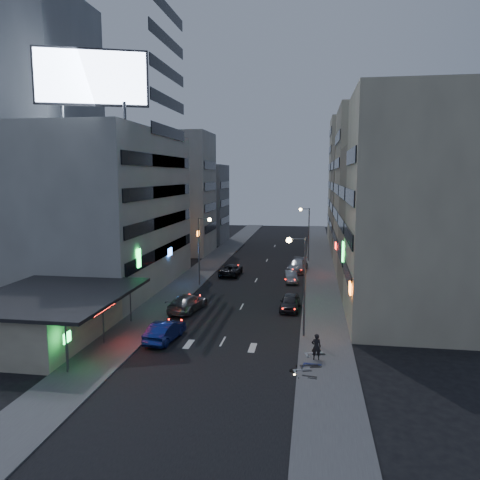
% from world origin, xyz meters
% --- Properties ---
extents(ground, '(180.00, 180.00, 0.00)m').
position_xyz_m(ground, '(0.00, 0.00, 0.00)').
color(ground, black).
rests_on(ground, ground).
extents(sidewalk_left, '(4.00, 120.00, 0.12)m').
position_xyz_m(sidewalk_left, '(-8.00, 30.00, 0.06)').
color(sidewalk_left, '#4C4C4F').
rests_on(sidewalk_left, ground).
extents(sidewalk_right, '(4.00, 120.00, 0.12)m').
position_xyz_m(sidewalk_right, '(8.00, 30.00, 0.06)').
color(sidewalk_right, '#4C4C4F').
rests_on(sidewalk_right, ground).
extents(food_court, '(11.00, 13.00, 3.88)m').
position_xyz_m(food_court, '(-13.90, 2.00, 1.98)').
color(food_court, beige).
rests_on(food_court, ground).
extents(white_building, '(14.00, 24.00, 18.00)m').
position_xyz_m(white_building, '(-17.00, 20.00, 9.00)').
color(white_building, '#AEAEAA').
rests_on(white_building, ground).
extents(grey_tower, '(10.00, 14.00, 34.00)m').
position_xyz_m(grey_tower, '(-26.00, 23.00, 17.00)').
color(grey_tower, gray).
rests_on(grey_tower, ground).
extents(shophouse_near, '(10.00, 11.00, 20.00)m').
position_xyz_m(shophouse_near, '(15.00, 10.50, 10.00)').
color(shophouse_near, beige).
rests_on(shophouse_near, ground).
extents(shophouse_mid, '(11.00, 12.00, 16.00)m').
position_xyz_m(shophouse_mid, '(15.50, 22.00, 8.00)').
color(shophouse_mid, gray).
rests_on(shophouse_mid, ground).
extents(shophouse_far, '(10.00, 14.00, 22.00)m').
position_xyz_m(shophouse_far, '(15.00, 35.00, 11.00)').
color(shophouse_far, beige).
rests_on(shophouse_far, ground).
extents(far_left_a, '(11.00, 10.00, 20.00)m').
position_xyz_m(far_left_a, '(-15.50, 45.00, 10.00)').
color(far_left_a, '#AEAEAA').
rests_on(far_left_a, ground).
extents(far_left_b, '(12.00, 10.00, 15.00)m').
position_xyz_m(far_left_b, '(-16.00, 58.00, 7.50)').
color(far_left_b, gray).
rests_on(far_left_b, ground).
extents(far_right_a, '(11.00, 12.00, 18.00)m').
position_xyz_m(far_right_a, '(15.50, 50.00, 9.00)').
color(far_right_a, gray).
rests_on(far_right_a, ground).
extents(far_right_b, '(12.00, 12.00, 24.00)m').
position_xyz_m(far_right_b, '(16.00, 64.00, 12.00)').
color(far_right_b, beige).
rests_on(far_right_b, ground).
extents(billboard, '(9.52, 3.75, 6.20)m').
position_xyz_m(billboard, '(-12.99, 9.97, 21.66)').
color(billboard, '#595B60').
rests_on(billboard, white_building).
extents(street_lamp_right_near, '(1.60, 0.44, 8.02)m').
position_xyz_m(street_lamp_right_near, '(5.90, 6.00, 5.36)').
color(street_lamp_right_near, '#595B60').
rests_on(street_lamp_right_near, sidewalk_right).
extents(street_lamp_left, '(1.60, 0.44, 8.02)m').
position_xyz_m(street_lamp_left, '(-5.90, 22.00, 5.36)').
color(street_lamp_left, '#595B60').
rests_on(street_lamp_left, sidewalk_left).
extents(street_lamp_right_far, '(1.60, 0.44, 8.02)m').
position_xyz_m(street_lamp_right_far, '(5.90, 40.00, 5.36)').
color(street_lamp_right_far, '#595B60').
rests_on(street_lamp_right_far, sidewalk_right).
extents(parked_car_right_near, '(2.00, 4.57, 1.53)m').
position_xyz_m(parked_car_right_near, '(4.81, 13.68, 0.77)').
color(parked_car_right_near, '#292A2F').
rests_on(parked_car_right_near, ground).
extents(parked_car_right_mid, '(1.93, 4.22, 1.34)m').
position_xyz_m(parked_car_right_mid, '(4.35, 25.60, 0.67)').
color(parked_car_right_mid, '#93969B').
rests_on(parked_car_right_mid, ground).
extents(parked_car_left, '(2.61, 5.42, 1.49)m').
position_xyz_m(parked_car_left, '(-3.63, 28.44, 0.75)').
color(parked_car_left, '#232328').
rests_on(parked_car_left, ground).
extents(parked_car_right_far, '(2.95, 5.87, 1.64)m').
position_xyz_m(parked_car_right_far, '(4.96, 32.26, 0.82)').
color(parked_car_right_far, '#95989C').
rests_on(parked_car_right_far, ground).
extents(road_car_blue, '(2.24, 4.99, 1.59)m').
position_xyz_m(road_car_blue, '(-4.55, 3.49, 0.79)').
color(road_car_blue, navy).
rests_on(road_car_blue, ground).
extents(road_car_silver, '(3.26, 5.92, 1.62)m').
position_xyz_m(road_car_silver, '(-4.96, 11.75, 0.81)').
color(road_car_silver, '#9999A0').
rests_on(road_car_silver, ground).
extents(person, '(0.74, 0.55, 1.87)m').
position_xyz_m(person, '(7.26, 1.16, 1.06)').
color(person, black).
rests_on(person, sidewalk_right).
extents(scooter_black_a, '(0.80, 1.71, 1.00)m').
position_xyz_m(scooter_black_a, '(7.34, -1.70, 0.62)').
color(scooter_black_a, black).
rests_on(scooter_black_a, sidewalk_right).
extents(scooter_silver_a, '(1.07, 1.84, 1.06)m').
position_xyz_m(scooter_silver_a, '(6.84, -0.47, 0.65)').
color(scooter_silver_a, '#94959B').
rests_on(scooter_silver_a, sidewalk_right).
extents(scooter_blue, '(0.84, 1.92, 1.14)m').
position_xyz_m(scooter_blue, '(7.67, 0.30, 0.69)').
color(scooter_blue, navy).
rests_on(scooter_blue, sidewalk_right).
extents(scooter_black_b, '(1.01, 1.98, 1.16)m').
position_xyz_m(scooter_black_b, '(7.39, 0.25, 0.70)').
color(scooter_black_b, black).
rests_on(scooter_black_b, sidewalk_right).
extents(scooter_silver_b, '(1.28, 2.18, 1.26)m').
position_xyz_m(scooter_silver_b, '(7.75, 2.65, 0.75)').
color(scooter_silver_b, '#A7A8AE').
rests_on(scooter_silver_b, sidewalk_right).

